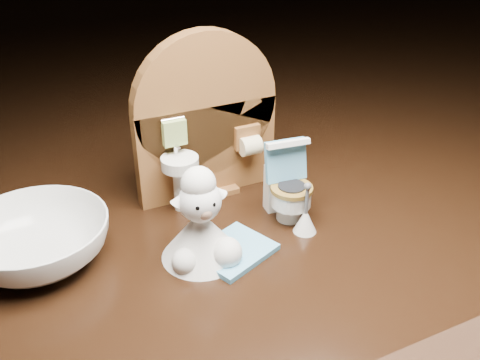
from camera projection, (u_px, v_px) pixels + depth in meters
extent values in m
cube|color=black|center=(238.00, 272.00, 0.48)|extent=(2.50, 2.50, 0.10)
cube|color=brown|center=(207.00, 149.00, 0.48)|extent=(0.13, 0.02, 0.09)
cylinder|color=brown|center=(205.00, 105.00, 0.46)|extent=(0.13, 0.02, 0.13)
cube|color=brown|center=(208.00, 188.00, 0.50)|extent=(0.05, 0.04, 0.01)
cylinder|color=white|center=(180.00, 187.00, 0.46)|extent=(0.01, 0.01, 0.04)
cylinder|color=white|center=(180.00, 163.00, 0.45)|extent=(0.03, 0.03, 0.01)
cylinder|color=silver|center=(175.00, 148.00, 0.45)|extent=(0.00, 0.00, 0.01)
cube|color=#98B35E|center=(174.00, 133.00, 0.44)|extent=(0.02, 0.01, 0.02)
cube|color=brown|center=(247.00, 137.00, 0.48)|extent=(0.02, 0.01, 0.02)
cylinder|color=beige|center=(250.00, 146.00, 0.48)|extent=(0.02, 0.02, 0.02)
cylinder|color=white|center=(289.00, 210.00, 0.46)|extent=(0.02, 0.02, 0.02)
cylinder|color=white|center=(291.00, 197.00, 0.45)|extent=(0.03, 0.03, 0.01)
cylinder|color=brown|center=(292.00, 188.00, 0.44)|extent=(0.04, 0.04, 0.00)
cube|color=white|center=(281.00, 187.00, 0.47)|extent=(0.03, 0.02, 0.04)
cube|color=#5CA5CE|center=(286.00, 160.00, 0.45)|extent=(0.04, 0.02, 0.04)
cube|color=white|center=(288.00, 144.00, 0.43)|extent=(0.04, 0.01, 0.01)
cylinder|color=#9BD13D|center=(291.00, 158.00, 0.46)|extent=(0.01, 0.01, 0.01)
cube|color=#5CA5CE|center=(234.00, 251.00, 0.42)|extent=(0.07, 0.07, 0.00)
cone|color=white|center=(305.00, 220.00, 0.44)|extent=(0.02, 0.02, 0.02)
cylinder|color=#59595B|center=(307.00, 200.00, 0.43)|extent=(0.00, 0.00, 0.03)
sphere|color=#59595B|center=(308.00, 186.00, 0.42)|extent=(0.01, 0.01, 0.01)
cone|color=silver|center=(201.00, 234.00, 0.41)|extent=(0.06, 0.06, 0.04)
sphere|color=silver|center=(226.00, 253.00, 0.40)|extent=(0.02, 0.02, 0.02)
sphere|color=silver|center=(185.00, 261.00, 0.40)|extent=(0.02, 0.02, 0.02)
sphere|color=white|center=(200.00, 201.00, 0.39)|extent=(0.03, 0.03, 0.03)
sphere|color=tan|center=(205.00, 212.00, 0.38)|extent=(0.01, 0.01, 0.01)
sphere|color=silver|center=(198.00, 184.00, 0.38)|extent=(0.03, 0.03, 0.03)
cone|color=white|center=(180.00, 198.00, 0.38)|extent=(0.01, 0.01, 0.01)
cone|color=white|center=(218.00, 191.00, 0.39)|extent=(0.01, 0.01, 0.01)
sphere|color=black|center=(198.00, 208.00, 0.38)|extent=(0.00, 0.00, 0.00)
sphere|color=black|center=(213.00, 204.00, 0.38)|extent=(0.00, 0.00, 0.00)
imported|color=white|center=(37.00, 241.00, 0.40)|extent=(0.12, 0.12, 0.03)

